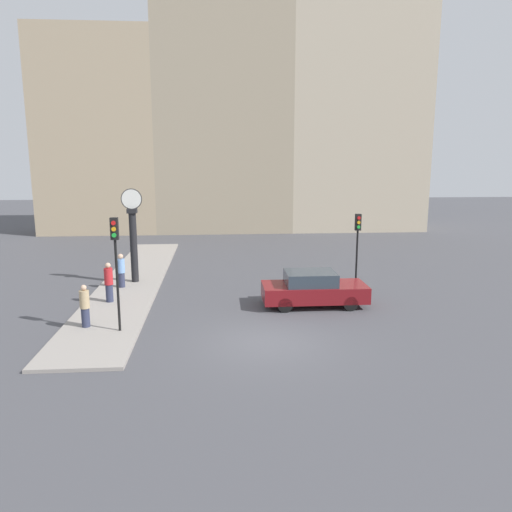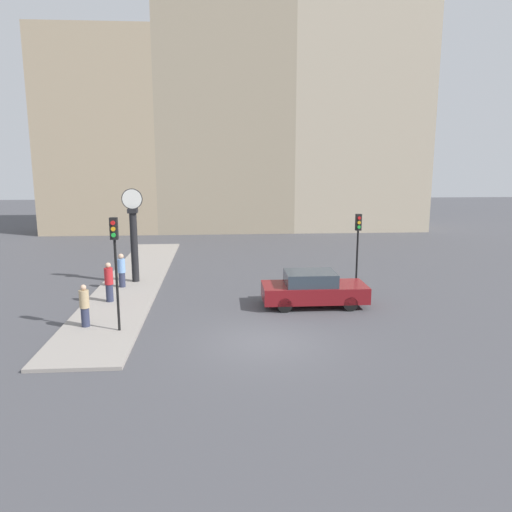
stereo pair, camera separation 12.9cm
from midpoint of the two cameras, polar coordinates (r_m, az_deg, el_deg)
name	(u,v)px [view 2 (the right image)]	position (r m, az deg, el deg)	size (l,w,h in m)	color
ground_plane	(265,342)	(17.16, 1.31, -9.80)	(120.00, 120.00, 0.00)	#47474C
sidewalk_corner	(134,281)	(25.67, -13.68, -2.84)	(2.88, 21.24, 0.12)	gray
building_row	(245,117)	(42.79, -1.23, 15.56)	(31.81, 5.00, 19.82)	tan
sedan_car	(313,289)	(21.09, 6.72, -3.75)	(4.34, 1.85, 1.47)	maroon
traffic_light_near	(115,251)	(17.81, -15.61, 0.57)	(0.26, 0.24, 4.02)	black
traffic_light_far	(358,236)	(23.57, 11.72, 2.27)	(0.26, 0.24, 3.60)	black
street_clock	(134,237)	(25.00, -13.65, 2.13)	(1.00, 0.45, 4.57)	black
pedestrian_red_top	(109,282)	(22.00, -16.29, -2.88)	(0.36, 0.36, 1.69)	#2D334C
pedestrian_blue_stripe	(122,270)	(24.31, -14.96, -1.59)	(0.35, 0.35, 1.60)	#2D334C
pedestrian_tan_coat	(85,306)	(19.06, -18.82, -5.41)	(0.35, 0.35, 1.56)	#2D334C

